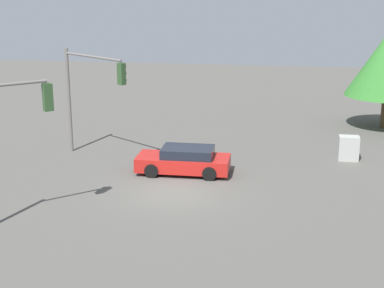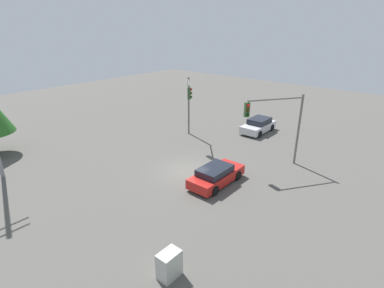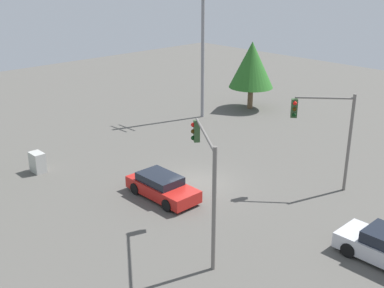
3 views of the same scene
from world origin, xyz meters
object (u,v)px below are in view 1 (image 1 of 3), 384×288
traffic_signal_cross (1,128)px  electrical_cabinet (349,148)px  sedan_red (184,161)px  traffic_signal_main (90,85)px

traffic_signal_cross → electrical_cabinet: size_ratio=4.45×
traffic_signal_cross → electrical_cabinet: traffic_signal_cross is taller
sedan_red → traffic_signal_cross: size_ratio=0.78×
traffic_signal_main → traffic_signal_cross: size_ratio=0.98×
sedan_red → traffic_signal_cross: 9.80m
sedan_red → traffic_signal_main: traffic_signal_main is taller
traffic_signal_main → traffic_signal_cross: bearing=-57.9°
sedan_red → electrical_cabinet: bearing=-67.3°
traffic_signal_main → electrical_cabinet: bearing=41.8°
sedan_red → electrical_cabinet: 8.81m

